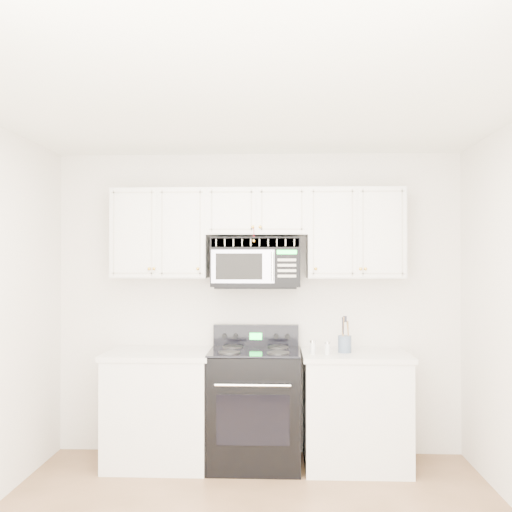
{
  "coord_description": "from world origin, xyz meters",
  "views": [
    {
      "loc": [
        0.18,
        -3.23,
        1.66
      ],
      "look_at": [
        0.0,
        1.3,
        1.7
      ],
      "focal_mm": 40.0,
      "sensor_mm": 36.0,
      "label": 1
    }
  ],
  "objects": [
    {
      "name": "base_cabinet_right",
      "position": [
        0.8,
        1.44,
        0.43
      ],
      "size": [
        0.86,
        0.65,
        0.92
      ],
      "color": "silver",
      "rests_on": "ground"
    },
    {
      "name": "range",
      "position": [
        -0.02,
        1.44,
        0.48
      ],
      "size": [
        0.73,
        0.67,
        1.11
      ],
      "color": "black",
      "rests_on": "ground"
    },
    {
      "name": "upper_cabinets",
      "position": [
        -0.0,
        1.58,
        1.93
      ],
      "size": [
        2.44,
        0.37,
        0.75
      ],
      "color": "silver",
      "rests_on": "ground"
    },
    {
      "name": "shaker_salt",
      "position": [
        0.45,
        1.34,
        0.98
      ],
      "size": [
        0.05,
        0.05,
        0.11
      ],
      "color": "silver",
      "rests_on": "base_cabinet_right"
    },
    {
      "name": "utensil_crock",
      "position": [
        0.72,
        1.43,
        1.0
      ],
      "size": [
        0.11,
        0.11,
        0.29
      ],
      "color": "#445971",
      "rests_on": "base_cabinet_right"
    },
    {
      "name": "shaker_pepper",
      "position": [
        0.57,
        1.32,
        0.97
      ],
      "size": [
        0.04,
        0.04,
        0.1
      ],
      "color": "silver",
      "rests_on": "base_cabinet_right"
    },
    {
      "name": "room",
      "position": [
        0.0,
        0.0,
        1.3
      ],
      "size": [
        3.51,
        3.51,
        2.61
      ],
      "color": "#8E6749",
      "rests_on": "ground"
    },
    {
      "name": "base_cabinet_left",
      "position": [
        -0.8,
        1.44,
        0.43
      ],
      "size": [
        0.86,
        0.65,
        0.92
      ],
      "color": "silver",
      "rests_on": "ground"
    },
    {
      "name": "microwave",
      "position": [
        -0.01,
        1.56,
        1.65
      ],
      "size": [
        0.73,
        0.42,
        0.41
      ],
      "color": "black",
      "rests_on": "ground"
    }
  ]
}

